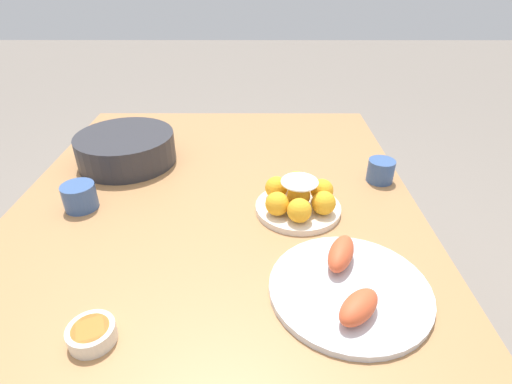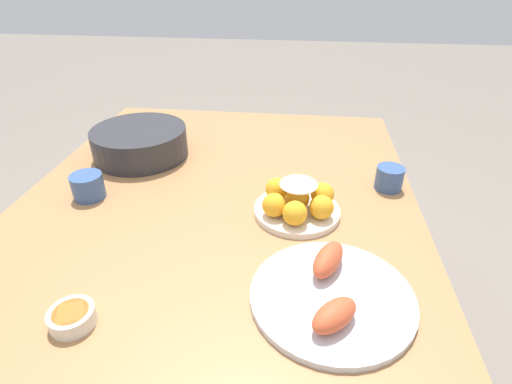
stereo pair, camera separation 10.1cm
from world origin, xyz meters
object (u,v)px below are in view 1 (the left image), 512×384
object	(u,v)px
cup_near	(381,171)
cake_plate	(299,199)
serving_bowl	(126,147)
seafood_platter	(349,286)
cup_far	(80,197)
sauce_bowl	(92,334)
dining_table	(218,225)

from	to	relation	value
cup_near	cake_plate	bearing A→B (deg)	122.25
serving_bowl	cup_near	bearing A→B (deg)	-98.82
cake_plate	cup_near	bearing A→B (deg)	-57.75
seafood_platter	cup_far	world-z (taller)	cup_far
sauce_bowl	seafood_platter	bearing A→B (deg)	-76.00
cake_plate	sauce_bowl	size ratio (longest dim) A/B	2.67
serving_bowl	seafood_platter	distance (m)	0.80
cake_plate	dining_table	bearing A→B (deg)	76.32
cake_plate	seafood_platter	size ratio (longest dim) A/B	0.69
serving_bowl	sauce_bowl	world-z (taller)	serving_bowl
seafood_platter	cup_near	world-z (taller)	same
seafood_platter	dining_table	bearing A→B (deg)	40.83
dining_table	sauce_bowl	distance (m)	0.49
cake_plate	serving_bowl	size ratio (longest dim) A/B	0.73
cup_near	cup_far	distance (m)	0.81
dining_table	serving_bowl	xyz separation A→B (m)	(0.22, 0.29, 0.13)
cake_plate	sauce_bowl	xyz separation A→B (m)	(-0.39, 0.38, -0.02)
cup_near	serving_bowl	bearing A→B (deg)	81.18
dining_table	sauce_bowl	bearing A→B (deg)	159.17
cup_near	cup_far	xyz separation A→B (m)	(-0.14, 0.80, 0.00)
sauce_bowl	cup_near	bearing A→B (deg)	-48.89
serving_bowl	sauce_bowl	distance (m)	0.68
dining_table	cup_far	bearing A→B (deg)	96.36
sauce_bowl	serving_bowl	bearing A→B (deg)	10.51
cake_plate	cup_far	bearing A→B (deg)	88.56
cake_plate	cup_far	world-z (taller)	cake_plate
sauce_bowl	cup_far	size ratio (longest dim) A/B	0.97
dining_table	seafood_platter	world-z (taller)	seafood_platter
serving_bowl	cup_near	distance (m)	0.76
serving_bowl	seafood_platter	size ratio (longest dim) A/B	0.94
seafood_platter	cup_far	distance (m)	0.69
serving_bowl	seafood_platter	bearing A→B (deg)	-133.62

